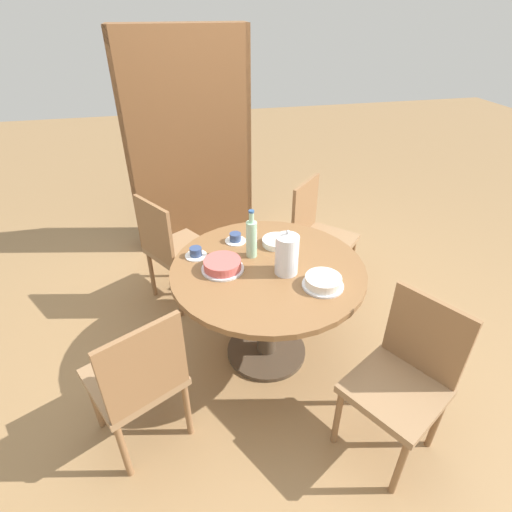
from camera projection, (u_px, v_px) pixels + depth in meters
ground_plane at (266, 352)px, 2.74m from camera, size 14.00×14.00×0.00m
dining_table at (268, 288)px, 2.44m from camera, size 1.15×1.15×0.71m
chair_a at (138, 378)px, 1.95m from camera, size 0.57×0.57×0.89m
chair_b at (404, 377)px, 1.96m from camera, size 0.57×0.57×0.89m
chair_c at (319, 234)px, 3.15m from camera, size 0.59×0.59×0.89m
chair_d at (174, 248)px, 2.97m from camera, size 0.58×0.58×0.89m
bookshelf at (189, 150)px, 3.51m from camera, size 1.07×0.28×1.89m
coffee_pot at (287, 254)px, 2.24m from camera, size 0.13×0.13×0.28m
water_bottle at (252, 238)px, 2.39m from camera, size 0.07×0.07×0.31m
cake_main at (222, 265)px, 2.31m from camera, size 0.25×0.25×0.06m
cake_second at (323, 282)px, 2.18m from camera, size 0.23×0.23×0.06m
cup_a at (196, 253)px, 2.44m from camera, size 0.14×0.14×0.06m
cup_b at (235, 238)px, 2.59m from camera, size 0.14×0.14×0.06m
plate_stack at (277, 242)px, 2.56m from camera, size 0.19×0.19×0.04m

